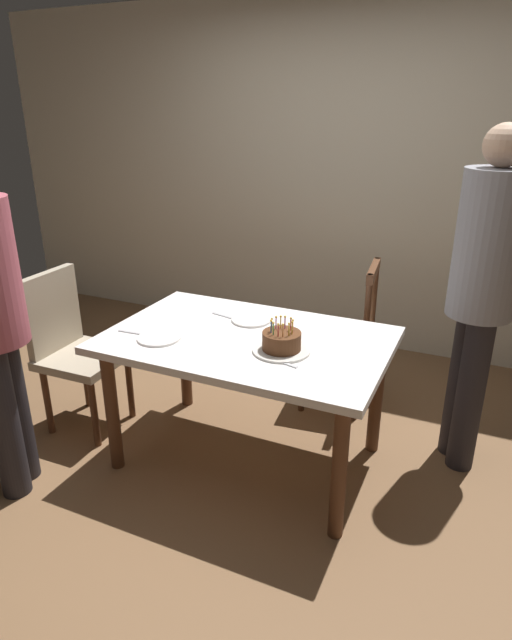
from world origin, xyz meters
TOP-DOWN VIEW (x-y plane):
  - ground at (0.00, 0.00)m, footprint 6.40×6.40m
  - back_wall at (0.00, 1.85)m, footprint 6.40×0.10m
  - dining_table at (0.00, 0.00)m, footprint 1.42×0.93m
  - birthday_cake at (0.22, -0.09)m, footprint 0.28×0.28m
  - plate_near_celebrant at (-0.39, -0.21)m, footprint 0.22×0.22m
  - plate_far_side at (-0.07, 0.21)m, footprint 0.22×0.22m
  - fork_near_celebrant at (-0.55, -0.20)m, footprint 0.18×0.03m
  - fork_far_side at (-0.23, 0.20)m, footprint 0.18×0.05m
  - fork_near_guest at (0.27, -0.20)m, footprint 0.18×0.06m
  - chair_spindle_back at (0.28, 0.79)m, footprint 0.49×0.49m
  - chair_upholstered at (-1.10, -0.09)m, footprint 0.46×0.45m
  - person_guest at (1.05, 0.48)m, footprint 0.32×0.32m

SIDE VIEW (x-z plane):
  - ground at x=0.00m, z-range 0.00..0.00m
  - chair_spindle_back at x=0.28m, z-range -0.02..0.93m
  - chair_upholstered at x=-1.10m, z-range 0.06..1.01m
  - dining_table at x=0.00m, z-range 0.27..1.00m
  - fork_near_celebrant at x=-0.55m, z-range 0.73..0.74m
  - fork_far_side at x=-0.23m, z-range 0.73..0.74m
  - fork_near_guest at x=0.27m, z-range 0.73..0.74m
  - plate_near_celebrant at x=-0.39m, z-range 0.73..0.75m
  - plate_far_side at x=-0.07m, z-range 0.73..0.75m
  - birthday_cake at x=0.22m, z-range 0.69..0.86m
  - person_guest at x=1.05m, z-range 0.13..1.89m
  - back_wall at x=0.00m, z-range 0.00..2.60m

